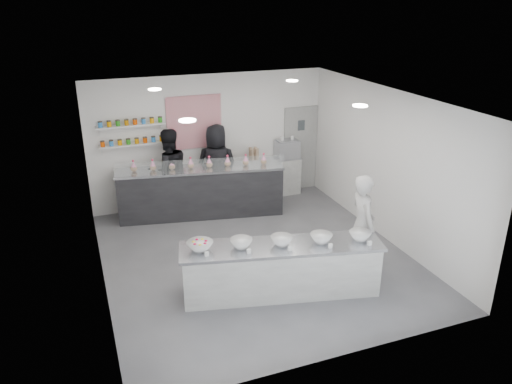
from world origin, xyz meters
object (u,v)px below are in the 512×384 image
at_px(back_bar, 201,192).
at_px(espresso_ledge, 275,177).
at_px(staff_right, 217,166).
at_px(espresso_machine, 287,149).
at_px(staff_left, 169,172).
at_px(prep_counter, 281,269).
at_px(woman_prep, 362,224).

relative_size(back_bar, espresso_ledge, 2.87).
bearing_deg(staff_right, espresso_ledge, -150.44).
xyz_separation_m(espresso_machine, staff_left, (-2.93, -0.18, -0.17)).
distance_m(espresso_ledge, staff_right, 1.61).
bearing_deg(prep_counter, staff_right, 101.82).
relative_size(back_bar, espresso_machine, 6.58).
distance_m(back_bar, woman_prep, 3.90).
xyz_separation_m(espresso_ledge, staff_left, (-2.62, -0.18, 0.51)).
distance_m(espresso_ledge, staff_left, 2.67).
relative_size(woman_prep, staff_left, 0.93).
relative_size(prep_counter, espresso_machine, 5.95).
distance_m(prep_counter, woman_prep, 1.68).
height_order(espresso_ledge, staff_right, staff_right).
distance_m(prep_counter, staff_left, 4.04).
relative_size(prep_counter, espresso_ledge, 2.59).
bearing_deg(espresso_ledge, woman_prep, -89.65).
height_order(woman_prep, staff_left, staff_left).
relative_size(prep_counter, staff_right, 1.67).
relative_size(espresso_ledge, espresso_machine, 2.29).
height_order(prep_counter, espresso_machine, espresso_machine).
bearing_deg(staff_left, espresso_ledge, 178.38).
distance_m(espresso_machine, staff_right, 1.84).
xyz_separation_m(prep_counter, back_bar, (-0.42, 3.49, 0.11)).
bearing_deg(staff_right, back_bar, 60.97).
height_order(woman_prep, staff_right, staff_right).
relative_size(espresso_machine, staff_left, 0.28).
bearing_deg(prep_counter, staff_left, 117.80).
relative_size(espresso_ledge, staff_left, 0.64).
bearing_deg(back_bar, espresso_machine, 24.40).
bearing_deg(woman_prep, staff_right, 29.97).
distance_m(staff_left, staff_right, 1.10).
xyz_separation_m(espresso_ledge, woman_prep, (0.02, -3.88, 0.44)).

